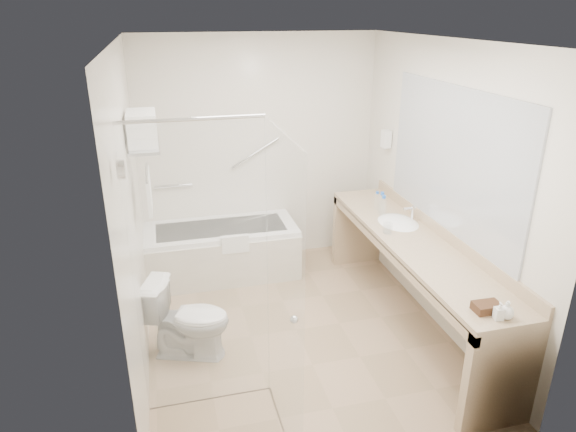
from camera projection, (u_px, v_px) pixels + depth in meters
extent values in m
plane|color=tan|center=(296.00, 330.00, 4.67)|extent=(3.20, 3.20, 0.00)
cube|color=white|center=(298.00, 40.00, 3.73)|extent=(2.60, 3.20, 0.10)
cube|color=beige|center=(259.00, 152.00, 5.64)|extent=(2.60, 0.10, 2.50)
cube|color=beige|center=(375.00, 301.00, 2.76)|extent=(2.60, 0.10, 2.50)
cube|color=beige|center=(132.00, 216.00, 3.90)|extent=(0.10, 3.20, 2.50)
cube|color=beige|center=(440.00, 188.00, 4.50)|extent=(0.10, 3.20, 2.50)
cube|color=white|center=(222.00, 250.00, 5.57)|extent=(1.60, 0.70, 0.55)
cube|color=beige|center=(227.00, 267.00, 5.26)|extent=(1.60, 0.02, 0.50)
cube|color=white|center=(235.00, 244.00, 5.20)|extent=(0.28, 0.06, 0.18)
cylinder|color=silver|center=(173.00, 186.00, 5.50)|extent=(0.40, 0.03, 0.03)
cylinder|color=silver|center=(255.00, 153.00, 5.59)|extent=(0.53, 0.03, 0.33)
cube|color=silver|center=(202.00, 275.00, 3.45)|extent=(0.90, 0.01, 2.10)
cube|color=silver|center=(283.00, 300.00, 3.15)|extent=(0.02, 0.90, 2.10)
cylinder|color=silver|center=(191.00, 119.00, 3.06)|extent=(0.90, 0.02, 0.02)
sphere|color=silver|center=(294.00, 320.00, 3.04)|extent=(0.05, 0.05, 0.05)
cylinder|color=silver|center=(121.00, 169.00, 2.62)|extent=(0.04, 0.10, 0.10)
cube|color=silver|center=(144.00, 146.00, 4.08)|extent=(0.24, 0.55, 0.02)
cylinder|color=silver|center=(147.00, 172.00, 4.16)|extent=(0.02, 0.55, 0.02)
cube|color=white|center=(149.00, 191.00, 4.22)|extent=(0.03, 0.42, 0.32)
cube|color=white|center=(143.00, 139.00, 4.06)|extent=(0.22, 0.40, 0.08)
cube|color=white|center=(142.00, 128.00, 4.02)|extent=(0.22, 0.40, 0.08)
cube|color=white|center=(141.00, 117.00, 3.99)|extent=(0.22, 0.40, 0.08)
cube|color=tan|center=(415.00, 243.00, 4.46)|extent=(0.55, 2.70, 0.05)
cube|color=tan|center=(443.00, 232.00, 4.49)|extent=(0.03, 2.70, 0.10)
cube|color=tan|center=(387.00, 251.00, 4.42)|extent=(0.04, 2.70, 0.08)
cube|color=tan|center=(500.00, 380.00, 3.44)|extent=(0.55, 0.08, 0.80)
cube|color=tan|center=(357.00, 229.00, 5.79)|extent=(0.55, 0.08, 0.80)
ellipsoid|color=white|center=(398.00, 225.00, 4.83)|extent=(0.40, 0.52, 0.14)
cylinder|color=silver|center=(413.00, 213.00, 4.82)|extent=(0.03, 0.03, 0.14)
cube|color=#A6ABB2|center=(452.00, 160.00, 4.25)|extent=(0.02, 2.00, 1.20)
cube|color=silver|center=(386.00, 139.00, 5.35)|extent=(0.08, 0.10, 0.18)
imported|color=white|center=(189.00, 319.00, 4.23)|extent=(0.77, 0.58, 0.67)
cube|color=#3F2316|center=(487.00, 307.00, 3.39)|extent=(0.18, 0.12, 0.06)
imported|color=silver|center=(498.00, 315.00, 3.30)|extent=(0.07, 0.13, 0.06)
imported|color=silver|center=(506.00, 312.00, 3.31)|extent=(0.11, 0.13, 0.10)
cylinder|color=silver|center=(382.00, 204.00, 4.99)|extent=(0.07, 0.07, 0.19)
cylinder|color=blue|center=(382.00, 193.00, 4.94)|extent=(0.04, 0.04, 0.03)
cylinder|color=silver|center=(383.00, 208.00, 4.91)|extent=(0.07, 0.07, 0.19)
cylinder|color=blue|center=(384.00, 197.00, 4.86)|extent=(0.04, 0.04, 0.03)
cylinder|color=silver|center=(377.00, 201.00, 5.11)|extent=(0.06, 0.06, 0.16)
cylinder|color=blue|center=(377.00, 193.00, 5.07)|extent=(0.03, 0.03, 0.02)
cylinder|color=silver|center=(387.00, 227.00, 4.58)|extent=(0.09, 0.09, 0.10)
cylinder|color=silver|center=(388.00, 228.00, 4.56)|extent=(0.10, 0.10, 0.10)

